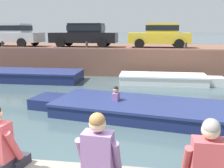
{
  "coord_description": "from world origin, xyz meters",
  "views": [
    {
      "loc": [
        1.22,
        -3.2,
        2.79
      ],
      "look_at": [
        0.25,
        3.97,
        1.19
      ],
      "focal_mm": 40.0,
      "sensor_mm": 36.0,
      "label": 1
    }
  ],
  "objects_px": {
    "car_leftmost_silver": "(11,34)",
    "car_left_inner_black": "(85,34)",
    "person_seated_left": "(0,146)",
    "person_seated_middle": "(206,166)",
    "motorboat_passing": "(132,108)",
    "mooring_bollard_mid": "(87,45)",
    "mooring_bollard_west": "(2,44)",
    "person_seated_right": "(99,158)",
    "boat_moored_central_white": "(167,79)",
    "mooring_bollard_east": "(186,46)",
    "car_centre_yellow": "(160,34)",
    "boat_moored_west_navy": "(24,75)"
  },
  "relations": [
    {
      "from": "car_leftmost_silver",
      "to": "car_left_inner_black",
      "type": "height_order",
      "value": "same"
    },
    {
      "from": "person_seated_left",
      "to": "person_seated_middle",
      "type": "height_order",
      "value": "same"
    },
    {
      "from": "motorboat_passing",
      "to": "person_seated_left",
      "type": "bearing_deg",
      "value": -106.63
    },
    {
      "from": "person_seated_middle",
      "to": "motorboat_passing",
      "type": "bearing_deg",
      "value": 102.1
    },
    {
      "from": "car_leftmost_silver",
      "to": "mooring_bollard_mid",
      "type": "height_order",
      "value": "car_leftmost_silver"
    },
    {
      "from": "mooring_bollard_west",
      "to": "person_seated_right",
      "type": "distance_m",
      "value": 14.76
    },
    {
      "from": "car_leftmost_silver",
      "to": "car_left_inner_black",
      "type": "xyz_separation_m",
      "value": [
        5.25,
        0.0,
        -0.0
      ]
    },
    {
      "from": "boat_moored_central_white",
      "to": "mooring_bollard_east",
      "type": "height_order",
      "value": "mooring_bollard_east"
    },
    {
      "from": "car_centre_yellow",
      "to": "person_seated_right",
      "type": "xyz_separation_m",
      "value": [
        -1.37,
        -13.65,
        -1.2
      ]
    },
    {
      "from": "boat_moored_central_white",
      "to": "person_seated_left",
      "type": "relative_size",
      "value": 5.45
    },
    {
      "from": "car_leftmost_silver",
      "to": "mooring_bollard_mid",
      "type": "relative_size",
      "value": 9.99
    },
    {
      "from": "boat_moored_central_white",
      "to": "person_seated_right",
      "type": "height_order",
      "value": "person_seated_right"
    },
    {
      "from": "car_centre_yellow",
      "to": "mooring_bollard_mid",
      "type": "height_order",
      "value": "car_centre_yellow"
    },
    {
      "from": "car_left_inner_black",
      "to": "person_seated_left",
      "type": "relative_size",
      "value": 4.51
    },
    {
      "from": "car_leftmost_silver",
      "to": "person_seated_left",
      "type": "xyz_separation_m",
      "value": [
        7.37,
        -13.52,
        -1.2
      ]
    },
    {
      "from": "mooring_bollard_mid",
      "to": "mooring_bollard_east",
      "type": "bearing_deg",
      "value": 0.0
    },
    {
      "from": "mooring_bollard_east",
      "to": "person_seated_middle",
      "type": "relative_size",
      "value": 0.46
    },
    {
      "from": "boat_moored_west_navy",
      "to": "person_seated_left",
      "type": "bearing_deg",
      "value": -64.29
    },
    {
      "from": "car_centre_yellow",
      "to": "person_seated_left",
      "type": "height_order",
      "value": "car_centre_yellow"
    },
    {
      "from": "boat_moored_central_white",
      "to": "car_centre_yellow",
      "type": "bearing_deg",
      "value": 94.54
    },
    {
      "from": "car_centre_yellow",
      "to": "motorboat_passing",
      "type": "bearing_deg",
      "value": -98.26
    },
    {
      "from": "boat_moored_central_white",
      "to": "person_seated_left",
      "type": "distance_m",
      "value": 10.57
    },
    {
      "from": "mooring_bollard_west",
      "to": "person_seated_right",
      "type": "bearing_deg",
      "value": -54.97
    },
    {
      "from": "person_seated_middle",
      "to": "person_seated_right",
      "type": "bearing_deg",
      "value": 178.97
    },
    {
      "from": "motorboat_passing",
      "to": "mooring_bollard_east",
      "type": "distance_m",
      "value": 7.57
    },
    {
      "from": "motorboat_passing",
      "to": "boat_moored_central_white",
      "type": "bearing_deg",
      "value": 73.41
    },
    {
      "from": "motorboat_passing",
      "to": "car_leftmost_silver",
      "type": "relative_size",
      "value": 1.56
    },
    {
      "from": "car_leftmost_silver",
      "to": "boat_moored_west_navy",
      "type": "bearing_deg",
      "value": -54.25
    },
    {
      "from": "boat_moored_west_navy",
      "to": "boat_moored_central_white",
      "type": "relative_size",
      "value": 1.31
    },
    {
      "from": "car_leftmost_silver",
      "to": "person_seated_left",
      "type": "height_order",
      "value": "car_leftmost_silver"
    },
    {
      "from": "mooring_bollard_mid",
      "to": "person_seated_left",
      "type": "xyz_separation_m",
      "value": [
        1.65,
        -11.94,
        -0.59
      ]
    },
    {
      "from": "car_left_inner_black",
      "to": "motorboat_passing",
      "type": "bearing_deg",
      "value": -66.84
    },
    {
      "from": "mooring_bollard_west",
      "to": "person_seated_right",
      "type": "relative_size",
      "value": 0.46
    },
    {
      "from": "person_seated_left",
      "to": "mooring_bollard_east",
      "type": "bearing_deg",
      "value": 70.9
    },
    {
      "from": "person_seated_middle",
      "to": "car_centre_yellow",
      "type": "bearing_deg",
      "value": 89.5
    },
    {
      "from": "boat_moored_west_navy",
      "to": "person_seated_middle",
      "type": "distance_m",
      "value": 12.5
    },
    {
      "from": "mooring_bollard_mid",
      "to": "person_seated_middle",
      "type": "xyz_separation_m",
      "value": [
        4.27,
        -12.1,
        -0.59
      ]
    },
    {
      "from": "car_left_inner_black",
      "to": "person_seated_middle",
      "type": "distance_m",
      "value": 14.53
    },
    {
      "from": "car_left_inner_black",
      "to": "person_seated_right",
      "type": "xyz_separation_m",
      "value": [
        3.49,
        -13.65,
        -1.2
      ]
    },
    {
      "from": "car_leftmost_silver",
      "to": "motorboat_passing",
      "type": "bearing_deg",
      "value": -43.7
    },
    {
      "from": "car_left_inner_black",
      "to": "boat_moored_west_navy",
      "type": "bearing_deg",
      "value": -125.91
    },
    {
      "from": "car_left_inner_black",
      "to": "mooring_bollard_west",
      "type": "bearing_deg",
      "value": -162.41
    },
    {
      "from": "boat_moored_central_white",
      "to": "person_seated_middle",
      "type": "relative_size",
      "value": 5.45
    },
    {
      "from": "boat_moored_central_white",
      "to": "mooring_bollard_east",
      "type": "distance_m",
      "value": 2.7
    },
    {
      "from": "mooring_bollard_mid",
      "to": "mooring_bollard_east",
      "type": "height_order",
      "value": "same"
    },
    {
      "from": "motorboat_passing",
      "to": "person_seated_middle",
      "type": "height_order",
      "value": "person_seated_middle"
    },
    {
      "from": "car_left_inner_black",
      "to": "person_seated_right",
      "type": "relative_size",
      "value": 4.51
    },
    {
      "from": "person_seated_middle",
      "to": "boat_moored_central_white",
      "type": "bearing_deg",
      "value": 87.81
    },
    {
      "from": "car_leftmost_silver",
      "to": "person_seated_right",
      "type": "bearing_deg",
      "value": -57.37
    },
    {
      "from": "mooring_bollard_east",
      "to": "person_seated_right",
      "type": "bearing_deg",
      "value": -102.91
    }
  ]
}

